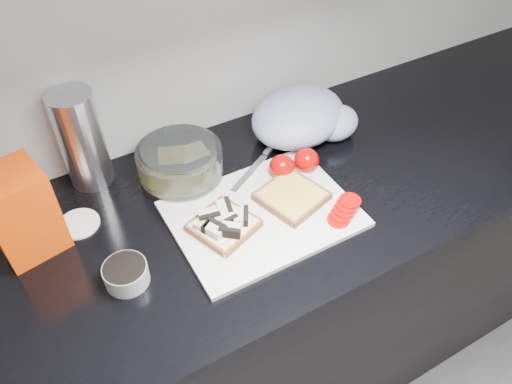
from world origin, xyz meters
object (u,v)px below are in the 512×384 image
at_px(bread_bag, 20,212).
at_px(steel_canister, 82,140).
at_px(cutting_board, 263,214).
at_px(glass_bowl, 180,164).

height_order(bread_bag, steel_canister, steel_canister).
distance_m(cutting_board, glass_bowl, 0.24).
bearing_deg(glass_bowl, cutting_board, -63.37).
bearing_deg(steel_canister, cutting_board, -46.34).
distance_m(glass_bowl, bread_bag, 0.37).
bearing_deg(cutting_board, glass_bowl, 116.63).
height_order(glass_bowl, steel_canister, steel_canister).
relative_size(cutting_board, steel_canister, 1.66).
relative_size(cutting_board, bread_bag, 2.04).
bearing_deg(bread_bag, glass_bowl, -4.79).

